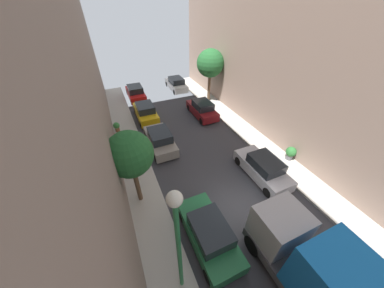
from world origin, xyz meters
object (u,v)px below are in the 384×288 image
Objects in this scene: parked_car_left_2 at (209,233)px; potted_plant_0 at (291,153)px; parked_car_right_3 at (202,109)px; parked_car_left_4 at (146,112)px; potted_plant_1 at (121,137)px; potted_plant_3 at (117,126)px; parked_car_left_5 at (136,93)px; lamp_post at (178,237)px; parked_car_left_3 at (160,140)px; street_tree_0 at (130,155)px; street_tree_1 at (210,64)px; parked_car_right_4 at (176,84)px; parked_car_right_2 at (263,168)px.

parked_car_left_2 reaches higher than potted_plant_0.
parked_car_right_3 is 4.00× the size of potted_plant_0.
parked_car_left_4 reaches higher than potted_plant_1.
parked_car_left_5 is at bearing 66.14° from potted_plant_3.
lamp_post is (-1.90, -14.72, 3.33)m from parked_car_left_4.
lamp_post is (-1.90, -19.91, 3.33)m from parked_car_left_5.
potted_plant_0 is at bearing -33.18° from parked_car_left_3.
potted_plant_3 is (-0.11, 1.80, 0.02)m from potted_plant_1.
parked_car_left_2 is 0.89× the size of street_tree_0.
parked_car_left_4 is 1.00× the size of parked_car_left_5.
parked_car_left_2 is at bearing -117.51° from street_tree_1.
potted_plant_1 is at bearing -169.26° from parked_car_right_3.
parked_car_left_5 and parked_car_right_4 have the same top height.
lamp_post is (0.95, -11.43, 3.42)m from potted_plant_1.
parked_car_left_5 is 9.33m from street_tree_1.
parked_car_left_2 is at bearing -74.42° from potted_plant_1.
potted_plant_1 is (-8.25, -1.56, -0.09)m from parked_car_right_3.
street_tree_1 reaches higher than parked_car_right_2.
potted_plant_1 is at bearing 105.58° from parked_car_left_2.
lamp_post is at bearing -119.32° from parked_car_right_3.
parked_car_left_3 is at bearing 146.82° from potted_plant_0.
parked_car_left_2 is at bearing -90.00° from parked_car_left_5.
parked_car_left_2 is at bearing -160.37° from potted_plant_0.
potted_plant_1 is (-8.25, 7.68, -0.09)m from parked_car_right_2.
parked_car_left_2 is 8.82m from potted_plant_0.
street_tree_1 reaches higher than parked_car_left_2.
street_tree_0 is (-7.99, 1.30, 2.91)m from parked_car_right_2.
parked_car_left_4 is at bearing 116.20° from parked_car_right_2.
parked_car_right_2 is at bearing 25.05° from parked_car_left_2.
parked_car_left_4 is at bearing -90.00° from parked_car_left_5.
parked_car_right_3 is at bearing -17.73° from parked_car_left_4.
street_tree_1 is at bearing 62.49° from parked_car_left_2.
parked_car_left_3 is 0.70× the size of lamp_post.
parked_car_left_2 is 12.95m from parked_car_right_3.
street_tree_0 is 5.12m from lamp_post.
parked_car_right_2 is 8.60m from street_tree_0.
potted_plant_1 is (-0.25, 6.38, -3.00)m from street_tree_0.
parked_car_right_3 is at bearing 10.74° from potted_plant_1.
parked_car_left_4 is 1.00× the size of parked_car_right_3.
street_tree_1 is (2.15, 11.98, 3.53)m from parked_car_right_2.
parked_car_left_4 is 4.00× the size of potted_plant_0.
parked_car_right_4 is at bearing 90.00° from parked_car_right_3.
parked_car_left_3 is 6.37m from parked_car_right_3.
parked_car_right_3 is at bearing 90.00° from parked_car_right_2.
parked_car_left_3 reaches higher than potted_plant_3.
parked_car_right_4 is (5.40, 0.75, 0.00)m from parked_car_left_5.
parked_car_right_4 is at bearing 63.95° from parked_car_left_3.
potted_plant_3 is (-0.36, 8.18, -2.99)m from street_tree_0.
potted_plant_1 is 11.97m from lamp_post.
parked_car_right_2 reaches higher than potted_plant_3.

